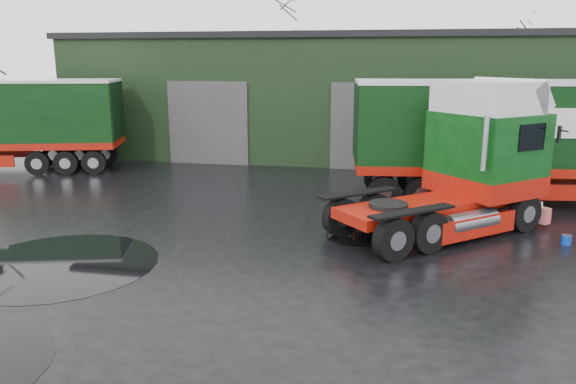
% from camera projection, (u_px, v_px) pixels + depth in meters
% --- Properties ---
extents(ground, '(100.00, 100.00, 0.00)m').
position_uv_depth(ground, '(255.00, 279.00, 13.26)').
color(ground, black).
extents(warehouse, '(32.40, 12.40, 6.30)m').
position_uv_depth(warehouse, '(381.00, 93.00, 31.20)').
color(warehouse, black).
rests_on(warehouse, ground).
extents(hero_tractor, '(7.46, 7.06, 4.49)m').
position_uv_depth(hero_tractor, '(437.00, 159.00, 16.20)').
color(hero_tractor, '#093C0F').
rests_on(hero_tractor, ground).
extents(lorry_right, '(16.90, 4.94, 4.38)m').
position_uv_depth(lorry_right, '(538.00, 142.00, 19.78)').
color(lorry_right, silver).
rests_on(lorry_right, ground).
extents(wash_bucket, '(0.34, 0.34, 0.27)m').
position_uv_depth(wash_bucket, '(566.00, 240.00, 15.72)').
color(wash_bucket, '#0834B3').
rests_on(wash_bucket, ground).
extents(tree_back_a, '(4.40, 4.40, 9.50)m').
position_uv_depth(tree_back_a, '(279.00, 62.00, 41.90)').
color(tree_back_a, black).
rests_on(tree_back_a, ground).
extents(tree_back_b, '(4.40, 4.40, 7.50)m').
position_uv_depth(tree_back_b, '(503.00, 77.00, 39.04)').
color(tree_back_b, black).
rests_on(tree_back_b, ground).
extents(puddle_1, '(1.93, 1.93, 0.01)m').
position_uv_depth(puddle_1, '(358.00, 236.00, 16.44)').
color(puddle_1, black).
rests_on(puddle_1, ground).
extents(puddle_2, '(4.94, 4.94, 0.01)m').
position_uv_depth(puddle_2, '(59.00, 264.00, 14.22)').
color(puddle_2, black).
rests_on(puddle_2, ground).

